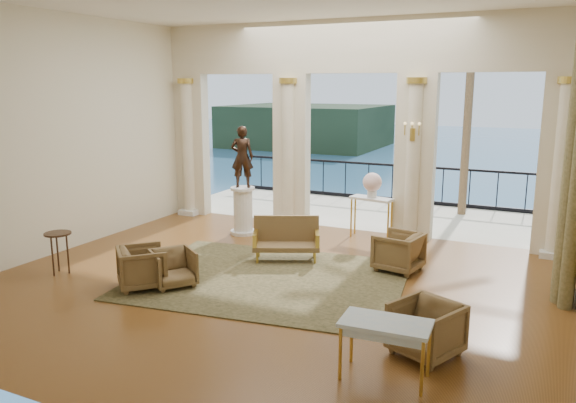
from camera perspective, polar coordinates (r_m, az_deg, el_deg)
The scene contains 21 objects.
floor at distance 9.13m, azimuth -2.03°, elevation -8.56°, with size 9.00×9.00×0.00m, color #523012.
room_walls at distance 7.59m, azimuth -6.15°, elevation 9.49°, with size 9.00×9.00×9.00m.
arcade at distance 12.08m, azimuth 6.40°, elevation 8.95°, with size 9.00×0.56×4.50m.
terrace at distance 14.32m, azimuth 8.78°, elevation -1.32°, with size 10.00×3.60×0.10m, color beige.
balustrade at distance 15.74m, azimuth 10.53°, elevation 1.52°, with size 9.00×0.06×1.03m.
palm_tree at distance 14.34m, azimuth 18.23°, elevation 14.93°, with size 2.00×2.00×4.50m.
headland at distance 84.91m, azimuth 1.93°, elevation 7.70°, with size 22.00×18.00×6.00m, color black.
sea at distance 68.31m, azimuth 22.03°, elevation 3.29°, with size 160.00×160.00×0.00m, color navy.
wall_sconce at distance 11.42m, azimuth 12.52°, elevation 6.79°, with size 0.30×0.11×0.33m.
rug at distance 9.41m, azimuth -1.94°, elevation -7.86°, with size 4.36×3.39×0.02m, color #2C2F18.
armchair_a at distance 9.19m, azimuth -11.58°, elevation -6.47°, with size 0.64×0.60×0.66m, color #44331C.
armchair_b at distance 7.01m, azimuth 13.83°, elevation -12.23°, with size 0.71×0.66×0.73m, color #44331C.
armchair_c at distance 9.91m, azimuth 11.15°, elevation -4.84°, with size 0.72×0.68×0.75m, color #44331C.
armchair_d at distance 9.23m, azimuth -14.60°, elevation -6.30°, with size 0.71×0.67×0.73m, color #44331C.
settee at distance 10.32m, azimuth -0.18°, elevation -3.80°, with size 1.31×0.97×0.80m.
game_table at distance 6.32m, azimuth 9.90°, elevation -12.49°, with size 1.00×0.58×0.67m.
pedestal at distance 12.10m, azimuth -4.58°, elevation -1.02°, with size 0.56×0.56×1.02m.
statue at distance 11.90m, azimuth -4.68°, elevation 4.55°, with size 0.48×0.31×1.31m, color black.
console_table at distance 11.88m, azimuth 8.49°, elevation -0.28°, with size 0.95×0.51×0.85m.
urn at distance 11.80m, azimuth 8.56°, elevation 1.83°, with size 0.40×0.40×0.52m.
side_table at distance 10.27m, azimuth -22.33°, elevation -3.50°, with size 0.44×0.44×0.72m.
Camera 1 is at (3.98, -7.57, 3.19)m, focal length 35.00 mm.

